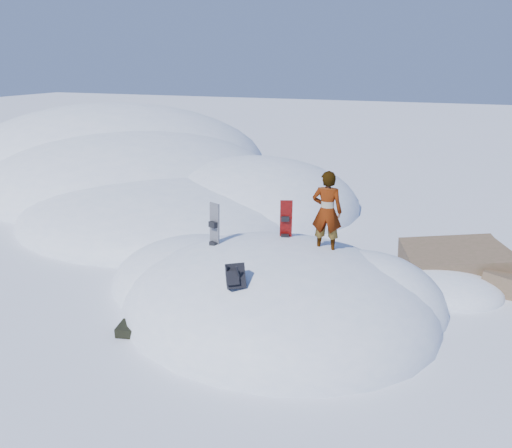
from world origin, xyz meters
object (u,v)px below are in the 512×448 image
(snowboard_red, at_px, (286,230))
(person, at_px, (327,212))
(backpack, at_px, (235,276))
(snowboard_dark, at_px, (214,236))

(snowboard_red, xyz_separation_m, person, (1.00, -0.29, 0.62))
(snowboard_red, distance_m, backpack, 2.49)
(snowboard_red, distance_m, snowboard_dark, 1.63)
(snowboard_red, relative_size, snowboard_dark, 0.94)
(snowboard_red, height_order, backpack, snowboard_red)
(backpack, bearing_deg, person, 27.01)
(snowboard_dark, height_order, backpack, snowboard_dark)
(backpack, bearing_deg, snowboard_red, 51.25)
(backpack, distance_m, person, 2.60)
(snowboard_dark, bearing_deg, snowboard_red, 53.53)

